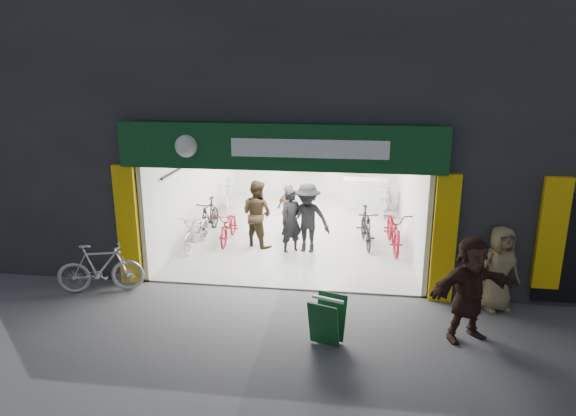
% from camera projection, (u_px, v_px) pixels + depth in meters
% --- Properties ---
extents(ground, '(60.00, 60.00, 0.00)m').
position_uv_depth(ground, '(280.00, 290.00, 10.82)').
color(ground, '#56565B').
rests_on(ground, ground).
extents(building, '(17.00, 10.27, 8.00)m').
position_uv_depth(building, '(339.00, 74.00, 14.28)').
color(building, '#232326').
rests_on(building, ground).
extents(bike_left_front, '(0.70, 1.80, 0.93)m').
position_uv_depth(bike_left_front, '(197.00, 231.00, 13.15)').
color(bike_left_front, '#B2B2B6').
rests_on(bike_left_front, ground).
extents(bike_left_midfront, '(0.51, 1.68, 1.00)m').
position_uv_depth(bike_left_midfront, '(209.00, 217.00, 14.20)').
color(bike_left_midfront, black).
rests_on(bike_left_midfront, ground).
extents(bike_left_midback, '(0.63, 1.69, 0.88)m').
position_uv_depth(bike_left_midback, '(229.00, 226.00, 13.59)').
color(bike_left_midback, maroon).
rests_on(bike_left_midback, ground).
extents(bike_left_back, '(0.82, 1.81, 1.05)m').
position_uv_depth(bike_left_back, '(228.00, 197.00, 16.21)').
color(bike_left_back, '#B2B3B7').
rests_on(bike_left_back, ground).
extents(bike_right_front, '(0.68, 1.76, 1.03)m').
position_uv_depth(bike_right_front, '(366.00, 227.00, 13.26)').
color(bike_right_front, black).
rests_on(bike_right_front, ground).
extents(bike_right_mid, '(0.84, 2.06, 1.06)m').
position_uv_depth(bike_right_mid, '(394.00, 229.00, 13.06)').
color(bike_right_mid, maroon).
rests_on(bike_right_mid, ground).
extents(bike_right_back, '(0.79, 1.85, 1.08)m').
position_uv_depth(bike_right_back, '(388.00, 199.00, 15.96)').
color(bike_right_back, '#B2B2B7').
rests_on(bike_right_back, ground).
extents(parked_bike, '(1.82, 0.96, 1.05)m').
position_uv_depth(parked_bike, '(100.00, 268.00, 10.58)').
color(parked_bike, '#B4B4B9').
rests_on(parked_bike, ground).
extents(customer_a, '(0.72, 0.68, 1.65)m').
position_uv_depth(customer_a, '(292.00, 221.00, 12.71)').
color(customer_a, black).
rests_on(customer_a, ground).
extents(customer_b, '(1.07, 0.98, 1.76)m').
position_uv_depth(customer_b, '(257.00, 214.00, 13.13)').
color(customer_b, '#352618').
rests_on(customer_b, ground).
extents(customer_c, '(1.25, 0.85, 1.79)m').
position_uv_depth(customer_c, '(307.00, 219.00, 12.70)').
color(customer_c, black).
rests_on(customer_c, ground).
extents(customer_d, '(0.90, 0.87, 1.51)m').
position_uv_depth(customer_d, '(289.00, 211.00, 13.89)').
color(customer_d, '#987358').
rests_on(customer_d, ground).
extents(pedestrian_near, '(0.95, 0.78, 1.68)m').
position_uv_depth(pedestrian_near, '(499.00, 269.00, 9.75)').
color(pedestrian_near, olive).
rests_on(pedestrian_near, ground).
extents(pedestrian_far, '(1.78, 1.25, 1.85)m').
position_uv_depth(pedestrian_far, '(470.00, 289.00, 8.67)').
color(pedestrian_far, '#331F17').
rests_on(pedestrian_far, ground).
extents(sandwich_board, '(0.67, 0.68, 0.81)m').
position_uv_depth(sandwich_board, '(327.00, 319.00, 8.64)').
color(sandwich_board, '#10411C').
rests_on(sandwich_board, ground).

